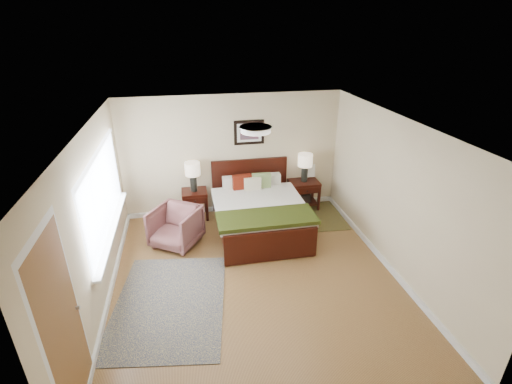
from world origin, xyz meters
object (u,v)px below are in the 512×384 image
lamp_left (193,172)px  lamp_right (305,163)px  nightstand_right (304,192)px  armchair (176,227)px  bed (259,207)px  nightstand_left (195,197)px  rug_persian (170,303)px

lamp_left → lamp_right: lamp_right is taller
nightstand_right → lamp_right: 0.67m
lamp_right → armchair: (-2.74, -0.98, -0.69)m
bed → nightstand_right: bed is taller
armchair → nightstand_left: bearing=100.3°
nightstand_right → armchair: armchair is taller
bed → nightstand_left: bed is taller
lamp_left → lamp_right: size_ratio=1.00×
lamp_right → nightstand_right: bearing=-90.0°
bed → rug_persian: 2.52m
bed → armchair: (-1.58, -0.18, -0.16)m
rug_persian → bed: bearing=54.8°
bed → lamp_left: bearing=146.0°
nightstand_right → bed: bearing=-145.8°
lamp_left → lamp_right: (2.35, 0.00, 0.02)m
armchair → lamp_left: bearing=100.8°
bed → nightstand_left: bearing=146.7°
lamp_left → lamp_right: bearing=0.0°
lamp_right → rug_persian: (-2.86, -2.59, -1.04)m
bed → nightstand_left: size_ratio=3.44×
lamp_left → armchair: 1.25m
nightstand_left → nightstand_right: size_ratio=0.96×
lamp_right → armchair: size_ratio=0.76×
bed → rug_persian: bearing=-133.6°
nightstand_left → nightstand_right: bearing=0.2°
bed → lamp_right: lamp_right is taller
lamp_right → rug_persian: lamp_right is taller
nightstand_left → rug_persian: 2.66m
nightstand_right → armchair: bearing=-160.6°
lamp_right → armchair: bearing=-160.4°
nightstand_left → armchair: armchair is taller
nightstand_right → lamp_right: (-0.00, 0.01, 0.67)m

